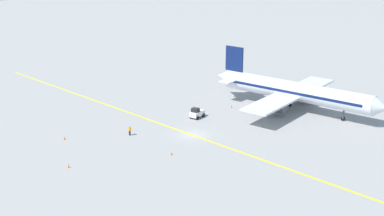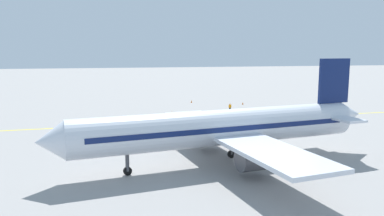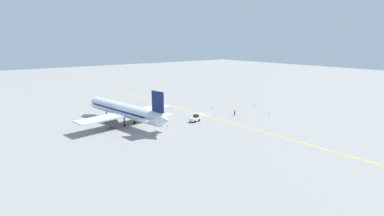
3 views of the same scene
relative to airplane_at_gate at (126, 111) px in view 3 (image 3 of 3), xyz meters
name	(u,v)px [view 3 (image 3 of 3)]	position (x,y,z in m)	size (l,w,h in m)	color
ground_plane	(201,114)	(23.12, -3.82, -3.71)	(400.00, 400.00, 0.00)	gray
apron_yellow_centreline	(201,114)	(23.12, -3.82, -3.71)	(0.40, 120.00, 0.01)	yellow
airplane_at_gate	(126,111)	(0.00, 0.00, 0.00)	(28.46, 35.49, 10.60)	silver
baggage_tug_white	(195,119)	(16.38, -9.53, -2.81)	(3.24, 2.25, 2.11)	white
ground_crew_worker	(235,112)	(30.74, -10.87, -2.80)	(0.30, 0.56, 1.68)	#23232D
traffic_cone_near_nose	(269,113)	(39.69, -16.77, -3.43)	(0.32, 0.32, 0.55)	orange
traffic_cone_mid_apron	(167,126)	(7.44, -9.06, -3.43)	(0.32, 0.32, 0.55)	orange
traffic_cone_by_wingtip	(255,106)	(45.06, -6.67, -3.43)	(0.32, 0.32, 0.55)	orange
traffic_cone_far_edge	(212,108)	(31.23, 0.13, -3.43)	(0.32, 0.32, 0.55)	orange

